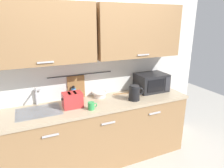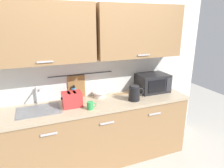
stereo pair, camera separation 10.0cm
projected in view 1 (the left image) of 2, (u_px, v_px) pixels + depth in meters
The scene contains 10 objects.
counter_unit at pixel (99, 131), 2.81m from camera, with size 2.53×0.64×0.90m.
back_wall_assembly at pixel (92, 53), 2.69m from camera, with size 3.70×0.41×2.50m.
sink_faucet at pixel (36, 95), 2.53m from camera, with size 0.09×0.17×0.22m.
microwave at pixel (151, 82), 3.08m from camera, with size 0.46×0.35×0.27m.
electric_kettle at pixel (134, 93), 2.73m from camera, with size 0.23×0.16×0.21m.
dish_soap_bottle at pixel (74, 94), 2.74m from camera, with size 0.06×0.06×0.20m.
mug_near_sink at pixel (91, 106), 2.44m from camera, with size 0.12×0.08×0.09m.
mixing_bowl at pixel (100, 94), 2.85m from camera, with size 0.21×0.21×0.08m.
toaster at pixel (72, 100), 2.50m from camera, with size 0.26×0.17×0.19m.
wooden_spoon at pixel (124, 93), 2.99m from camera, with size 0.28×0.08×0.01m.
Camera 1 is at (-0.86, -2.04, 1.93)m, focal length 32.11 mm.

